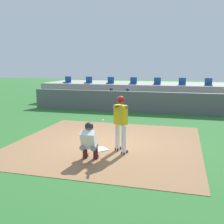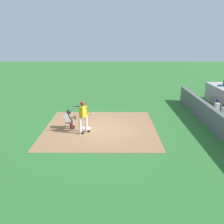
{
  "view_description": "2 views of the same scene",
  "coord_description": "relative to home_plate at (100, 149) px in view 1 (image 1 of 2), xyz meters",
  "views": [
    {
      "loc": [
        2.54,
        -8.81,
        2.75
      ],
      "look_at": [
        0.0,
        0.7,
        1.0
      ],
      "focal_mm": 43.06,
      "sensor_mm": 36.0,
      "label": 1
    },
    {
      "loc": [
        13.46,
        0.76,
        5.13
      ],
      "look_at": [
        0.0,
        0.7,
        1.0
      ],
      "focal_mm": 39.57,
      "sensor_mm": 36.0,
      "label": 2
    }
  ],
  "objects": [
    {
      "name": "ground_plane",
      "position": [
        0.0,
        0.8,
        -0.02
      ],
      "size": [
        80.0,
        80.0,
        0.0
      ],
      "primitive_type": "plane",
      "color": "#2D6B2D"
    },
    {
      "name": "dirt_infield",
      "position": [
        0.0,
        0.8,
        -0.02
      ],
      "size": [
        6.4,
        6.4,
        0.01
      ],
      "primitive_type": "cube",
      "color": "#936B47",
      "rests_on": "ground"
    },
    {
      "name": "home_plate",
      "position": [
        0.0,
        0.0,
        0.0
      ],
      "size": [
        0.62,
        0.62,
        0.02
      ],
      "primitive_type": "cube",
      "rotation": [
        0.0,
        0.0,
        0.79
      ],
      "color": "white",
      "rests_on": "dirt_infield"
    },
    {
      "name": "batter_at_plate",
      "position": [
        0.69,
        -0.08,
        1.01
      ],
      "size": [
        0.56,
        0.9,
        1.8
      ],
      "color": "silver",
      "rests_on": "ground"
    },
    {
      "name": "catcher_crouched",
      "position": [
        -0.03,
        -0.96,
        0.59
      ],
      "size": [
        0.52,
        1.79,
        1.13
      ],
      "color": "gray",
      "rests_on": "ground"
    },
    {
      "name": "dugout_wall",
      "position": [
        0.0,
        7.3,
        0.58
      ],
      "size": [
        13.0,
        0.3,
        1.2
      ],
      "primitive_type": "cube",
      "color": "#59595E",
      "rests_on": "ground"
    },
    {
      "name": "dugout_bench",
      "position": [
        0.0,
        8.3,
        0.2
      ],
      "size": [
        11.8,
        0.44,
        0.45
      ],
      "primitive_type": "cube",
      "color": "olive",
      "rests_on": "ground"
    },
    {
      "name": "dugout_player_0",
      "position": [
        -1.85,
        8.14,
        0.65
      ],
      "size": [
        0.49,
        0.7,
        1.3
      ],
      "color": "#939399",
      "rests_on": "ground"
    },
    {
      "name": "dugout_player_1",
      "position": [
        -0.81,
        8.14,
        0.65
      ],
      "size": [
        0.49,
        0.7,
        1.3
      ],
      "color": "#939399",
      "rests_on": "ground"
    },
    {
      "name": "stands_platform",
      "position": [
        0.0,
        11.7,
        0.68
      ],
      "size": [
        15.0,
        4.4,
        1.4
      ],
      "primitive_type": "cube",
      "color": "#9E9E99",
      "rests_on": "ground"
    },
    {
      "name": "stadium_seat_0",
      "position": [
        -5.69,
        10.18,
        1.51
      ],
      "size": [
        0.46,
        0.46,
        0.48
      ],
      "color": "#1E478C",
      "rests_on": "stands_platform"
    },
    {
      "name": "stadium_seat_1",
      "position": [
        -4.06,
        10.18,
        1.51
      ],
      "size": [
        0.46,
        0.46,
        0.48
      ],
      "color": "#1E478C",
      "rests_on": "stands_platform"
    },
    {
      "name": "stadium_seat_2",
      "position": [
        -2.44,
        10.18,
        1.51
      ],
      "size": [
        0.46,
        0.46,
        0.48
      ],
      "color": "#1E478C",
      "rests_on": "stands_platform"
    },
    {
      "name": "stadium_seat_3",
      "position": [
        -0.81,
        10.18,
        1.51
      ],
      "size": [
        0.46,
        0.46,
        0.48
      ],
      "color": "#1E478C",
      "rests_on": "stands_platform"
    },
    {
      "name": "stadium_seat_4",
      "position": [
        0.81,
        10.18,
        1.51
      ],
      "size": [
        0.46,
        0.46,
        0.48
      ],
      "color": "#1E478C",
      "rests_on": "stands_platform"
    },
    {
      "name": "stadium_seat_5",
      "position": [
        2.44,
        10.18,
        1.51
      ],
      "size": [
        0.46,
        0.46,
        0.48
      ],
      "color": "#1E478C",
      "rests_on": "stands_platform"
    },
    {
      "name": "stadium_seat_6",
      "position": [
        4.06,
        10.18,
        1.51
      ],
      "size": [
        0.46,
        0.46,
        0.48
      ],
      "color": "#1E478C",
      "rests_on": "stands_platform"
    }
  ]
}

